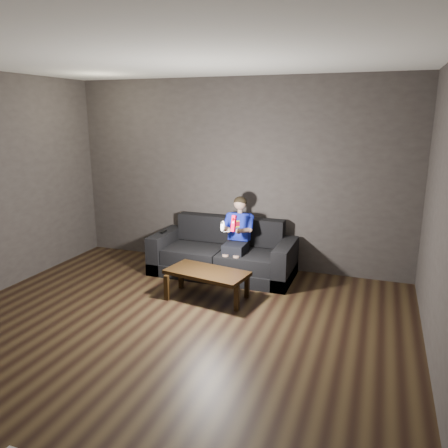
% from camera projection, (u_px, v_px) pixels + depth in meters
% --- Properties ---
extents(floor, '(5.00, 5.00, 0.00)m').
position_uv_depth(floor, '(157.00, 341.00, 4.33)').
color(floor, black).
rests_on(floor, ground).
extents(back_wall, '(5.00, 0.04, 2.70)m').
position_uv_depth(back_wall, '(237.00, 174.00, 6.28)').
color(back_wall, '#362F2E').
rests_on(back_wall, ground).
extents(ceiling, '(5.00, 5.00, 0.02)m').
position_uv_depth(ceiling, '(144.00, 52.00, 3.67)').
color(ceiling, white).
rests_on(ceiling, back_wall).
extents(sofa, '(1.97, 0.85, 0.76)m').
position_uv_depth(sofa, '(223.00, 257.00, 6.12)').
color(sofa, black).
rests_on(sofa, floor).
extents(child, '(0.42, 0.52, 1.04)m').
position_uv_depth(child, '(238.00, 231.00, 5.90)').
color(child, black).
rests_on(child, sofa).
extents(wii_remote_red, '(0.06, 0.09, 0.21)m').
position_uv_depth(wii_remote_red, '(234.00, 223.00, 5.46)').
color(wii_remote_red, red).
rests_on(wii_remote_red, child).
extents(nunchuk_white, '(0.06, 0.09, 0.15)m').
position_uv_depth(nunchuk_white, '(223.00, 226.00, 5.53)').
color(nunchuk_white, white).
rests_on(nunchuk_white, child).
extents(wii_remote_black, '(0.04, 0.14, 0.03)m').
position_uv_depth(wii_remote_black, '(164.00, 232.00, 6.27)').
color(wii_remote_black, black).
rests_on(wii_remote_black, sofa).
extents(coffee_table, '(1.05, 0.65, 0.36)m').
position_uv_depth(coffee_table, '(207.00, 275.00, 5.27)').
color(coffee_table, black).
rests_on(coffee_table, floor).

